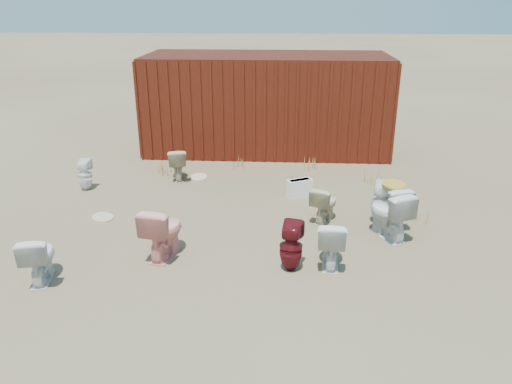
# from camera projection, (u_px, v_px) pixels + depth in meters

# --- Properties ---
(ground) EXTENTS (100.00, 100.00, 0.00)m
(ground) POSITION_uv_depth(u_px,v_px,m) (254.00, 236.00, 8.32)
(ground) COLOR brown
(ground) RESTS_ON ground
(shipping_container) EXTENTS (6.00, 2.40, 2.40)m
(shipping_container) POSITION_uv_depth(u_px,v_px,m) (267.00, 103.00, 12.72)
(shipping_container) COLOR #4B0D0C
(shipping_container) RESTS_ON ground
(toilet_front_a) EXTENTS (0.54, 0.77, 0.71)m
(toilet_front_a) POSITION_uv_depth(u_px,v_px,m) (39.00, 257.00, 6.89)
(toilet_front_a) COLOR silver
(toilet_front_a) RESTS_ON ground
(toilet_front_pink) EXTENTS (0.63, 0.90, 0.84)m
(toilet_front_pink) POSITION_uv_depth(u_px,v_px,m) (163.00, 231.00, 7.54)
(toilet_front_pink) COLOR pink
(toilet_front_pink) RESTS_ON ground
(toilet_front_c) EXTENTS (0.46, 0.75, 0.74)m
(toilet_front_c) POSITION_uv_depth(u_px,v_px,m) (331.00, 242.00, 7.29)
(toilet_front_c) COLOR white
(toilet_front_c) RESTS_ON ground
(toilet_front_maroon) EXTENTS (0.41, 0.41, 0.74)m
(toilet_front_maroon) POSITION_uv_depth(u_px,v_px,m) (291.00, 247.00, 7.16)
(toilet_front_maroon) COLOR #5A0F15
(toilet_front_maroon) RESTS_ON ground
(toilet_front_e) EXTENTS (0.78, 0.94, 0.84)m
(toilet_front_e) POSITION_uv_depth(u_px,v_px,m) (389.00, 214.00, 8.13)
(toilet_front_e) COLOR silver
(toilet_front_e) RESTS_ON ground
(toilet_back_a) EXTENTS (0.30, 0.30, 0.65)m
(toilet_back_a) POSITION_uv_depth(u_px,v_px,m) (85.00, 175.00, 10.20)
(toilet_back_a) COLOR white
(toilet_back_a) RESTS_ON ground
(toilet_back_beige_left) EXTENTS (0.53, 0.75, 0.70)m
(toilet_back_beige_left) POSITION_uv_depth(u_px,v_px,m) (177.00, 164.00, 10.80)
(toilet_back_beige_left) COLOR #C5B690
(toilet_back_beige_left) RESTS_ON ground
(toilet_back_beige_right) EXTENTS (0.61, 0.74, 0.65)m
(toilet_back_beige_right) POSITION_uv_depth(u_px,v_px,m) (325.00, 204.00, 8.77)
(toilet_back_beige_right) COLOR #C4B78F
(toilet_back_beige_right) RESTS_ON ground
(toilet_back_yellowlid) EXTENTS (0.62, 0.84, 0.76)m
(toilet_back_yellowlid) POSITION_uv_depth(u_px,v_px,m) (392.00, 206.00, 8.54)
(toilet_back_yellowlid) COLOR silver
(toilet_back_yellowlid) RESTS_ON ground
(toilet_back_e) EXTENTS (0.43, 0.44, 0.75)m
(toilet_back_e) POSITION_uv_depth(u_px,v_px,m) (381.00, 202.00, 8.69)
(toilet_back_e) COLOR white
(toilet_back_e) RESTS_ON ground
(yellow_lid) EXTENTS (0.39, 0.48, 0.02)m
(yellow_lid) POSITION_uv_depth(u_px,v_px,m) (394.00, 184.00, 8.40)
(yellow_lid) COLOR gold
(yellow_lid) RESTS_ON toilet_back_yellowlid
(loose_tank) EXTENTS (0.54, 0.41, 0.35)m
(loose_tank) POSITION_uv_depth(u_px,v_px,m) (299.00, 188.00, 9.92)
(loose_tank) COLOR white
(loose_tank) RESTS_ON ground
(loose_lid_near) EXTENTS (0.40, 0.51, 0.02)m
(loose_lid_near) POSITION_uv_depth(u_px,v_px,m) (199.00, 177.00, 11.00)
(loose_lid_near) COLOR beige
(loose_lid_near) RESTS_ON ground
(loose_lid_far) EXTENTS (0.58, 0.59, 0.02)m
(loose_lid_far) POSITION_uv_depth(u_px,v_px,m) (103.00, 217.00, 8.99)
(loose_lid_far) COLOR #C3B28D
(loose_lid_far) RESTS_ON ground
(weed_clump_a) EXTENTS (0.36, 0.36, 0.30)m
(weed_clump_a) POSITION_uv_depth(u_px,v_px,m) (166.00, 168.00, 11.16)
(weed_clump_a) COLOR olive
(weed_clump_a) RESTS_ON ground
(weed_clump_b) EXTENTS (0.32, 0.32, 0.24)m
(weed_clump_b) POSITION_uv_depth(u_px,v_px,m) (297.00, 179.00, 10.58)
(weed_clump_b) COLOR olive
(weed_clump_b) RESTS_ON ground
(weed_clump_c) EXTENTS (0.36, 0.36, 0.36)m
(weed_clump_c) POSITION_uv_depth(u_px,v_px,m) (374.00, 177.00, 10.51)
(weed_clump_c) COLOR olive
(weed_clump_c) RESTS_ON ground
(weed_clump_d) EXTENTS (0.30, 0.30, 0.28)m
(weed_clump_d) POSITION_uv_depth(u_px,v_px,m) (238.00, 162.00, 11.56)
(weed_clump_d) COLOR olive
(weed_clump_d) RESTS_ON ground
(weed_clump_e) EXTENTS (0.34, 0.34, 0.32)m
(weed_clump_e) POSITION_uv_depth(u_px,v_px,m) (310.00, 163.00, 11.46)
(weed_clump_e) COLOR olive
(weed_clump_e) RESTS_ON ground
(weed_clump_f) EXTENTS (0.28, 0.28, 0.21)m
(weed_clump_f) POSITION_uv_depth(u_px,v_px,m) (421.00, 217.00, 8.77)
(weed_clump_f) COLOR olive
(weed_clump_f) RESTS_ON ground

